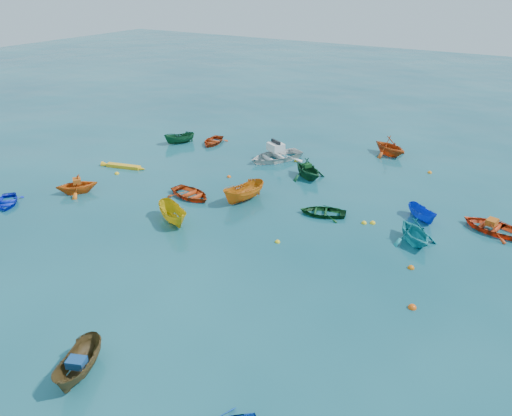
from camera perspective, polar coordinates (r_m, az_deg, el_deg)
The scene contains 30 objects.
ground at distance 27.18m, azimuth -5.51°, elevation -4.67°, with size 160.00×160.00×0.00m, color #0B404F.
dinghy_blue_sw at distance 35.85m, azimuth -26.53°, elevation 0.39°, with size 1.89×2.64×0.55m, color #1128D7.
sampan_brown_mid at distance 20.68m, azimuth -19.32°, elevation -17.52°, with size 1.09×2.91×1.12m, color brown.
dinghy_orange_w at distance 35.80m, azimuth -19.67°, elevation 1.64°, with size 2.30×2.67×1.41m, color orange.
sampan_yellow_mid at distance 30.22m, azimuth -9.38°, elevation -1.60°, with size 1.20×3.17×1.23m, color gold.
dinghy_green_e at distance 31.00m, azimuth 7.61°, elevation -0.74°, with size 2.02×2.82×0.59m, color #0F4119.
dinghy_cyan_se at distance 29.02m, azimuth 17.54°, elevation -3.75°, with size 2.49×2.89×1.52m, color teal.
dinghy_red_nw at distance 33.36m, azimuth -7.45°, elevation 1.25°, with size 2.30×3.21×0.67m, color #C53B10.
sampan_orange_n at distance 32.55m, azimuth -1.37°, elevation 0.83°, with size 1.27×3.37×1.30m, color orange.
dinghy_green_n at distance 36.42m, azimuth 5.88°, elevation 3.48°, with size 2.54×2.94×1.55m, color #104725.
dinghy_red_ne at distance 31.93m, azimuth 25.35°, elevation -2.35°, with size 2.45×3.42×0.71m, color red.
sampan_blue_far at distance 31.74m, azimuth 18.35°, elevation -1.25°, with size 0.90×2.38×0.92m, color blue.
dinghy_red_far at distance 43.74m, azimuth -4.96°, elevation 7.36°, with size 2.10×2.94×0.61m, color #BE380F.
dinghy_orange_far at distance 42.25m, azimuth 14.94°, elevation 5.90°, with size 2.71×3.14×1.65m, color #C84912.
sampan_green_far at distance 44.11m, azimuth -8.69°, elevation 7.31°, with size 1.01×2.67×1.03m, color #124F29.
kayak_yellow at distance 39.38m, azimuth -14.89°, elevation 4.46°, with size 0.49×3.41×0.33m, color #FDB016, non-canonical shape.
motorboat_white at distance 39.74m, azimuth 2.24°, elevation 5.52°, with size 3.19×4.46×1.53m, color silver.
tarp_blue_a at distance 20.12m, azimuth -19.82°, elevation -16.28°, with size 0.66×0.50×0.32m, color navy.
tarp_orange_a at distance 35.48m, azimuth -19.79°, elevation 2.93°, with size 0.67×0.51×0.32m, color #C25313.
tarp_green_b at distance 36.16m, azimuth 5.86°, elevation 4.87°, with size 0.57×0.43×0.28m, color #114719.
tarp_orange_b at distance 31.74m, azimuth 25.36°, elevation -1.46°, with size 0.70×0.53×0.34m, color #C55914.
buoy_ye_a at distance 27.70m, azimuth 2.47°, elevation -3.93°, with size 0.30×0.30×0.30m, color yellow.
buoy_or_b at distance 23.75m, azimuth 17.41°, elevation -10.85°, with size 0.38×0.38×0.38m, color #F1570D.
buoy_ye_b at distance 38.29m, azimuth -15.61°, elevation 3.77°, with size 0.34×0.34×0.34m, color yellow.
buoy_or_c at distance 36.36m, azimuth -3.12°, elevation 3.54°, with size 0.31×0.31×0.31m, color #FB5B0D.
buoy_ye_c at distance 30.36m, azimuth 12.24°, elevation -1.73°, with size 0.33×0.33×0.33m, color yellow.
buoy_or_d at distance 26.58m, azimuth 17.28°, elevation -6.59°, with size 0.34×0.34×0.34m, color orange.
buoy_ye_d at distance 39.54m, azimuth 4.63°, elevation 5.35°, with size 0.37×0.37×0.37m, color yellow.
buoy_or_e at distance 39.25m, azimuth 19.23°, elevation 3.80°, with size 0.32×0.32×0.32m, color orange.
buoy_ye_e at distance 30.47m, azimuth 13.18°, elevation -1.73°, with size 0.34×0.34×0.34m, color yellow.
Camera 1 is at (14.36, -18.59, 13.67)m, focal length 35.00 mm.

